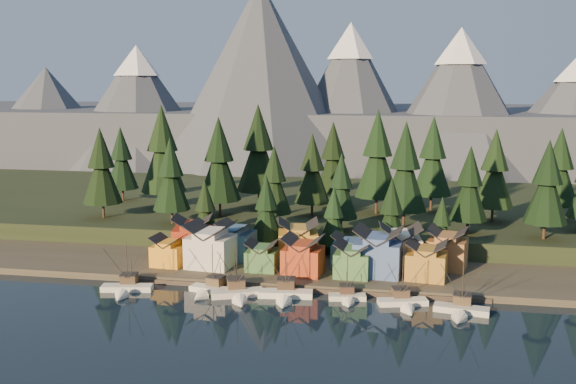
% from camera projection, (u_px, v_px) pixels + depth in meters
% --- Properties ---
extents(ground, '(500.00, 500.00, 0.00)m').
position_uv_depth(ground, '(284.00, 317.00, 122.00)').
color(ground, black).
rests_on(ground, ground).
extents(shore_strip, '(400.00, 50.00, 1.50)m').
position_uv_depth(shore_strip, '(313.00, 257.00, 160.65)').
color(shore_strip, '#373328').
rests_on(shore_strip, ground).
extents(hillside, '(420.00, 100.00, 6.00)m').
position_uv_depth(hillside, '(335.00, 210.00, 208.74)').
color(hillside, black).
rests_on(hillside, ground).
extents(dock, '(80.00, 4.00, 1.00)m').
position_uv_depth(dock, '(298.00, 287.00, 137.91)').
color(dock, '#4B3E36').
rests_on(dock, ground).
extents(mountain_ridge, '(560.00, 190.00, 90.00)m').
position_uv_depth(mountain_ridge, '(354.00, 118.00, 325.38)').
color(mountain_ridge, '#4C5462').
rests_on(mountain_ridge, ground).
extents(boat_0, '(11.43, 12.13, 11.69)m').
position_uv_depth(boat_0, '(125.00, 283.00, 135.81)').
color(boat_0, silver).
rests_on(boat_0, ground).
extents(boat_1, '(10.18, 10.68, 11.49)m').
position_uv_depth(boat_1, '(209.00, 284.00, 134.93)').
color(boat_1, silver).
rests_on(boat_1, ground).
extents(boat_2, '(11.55, 12.04, 12.46)m').
position_uv_depth(boat_2, '(238.00, 287.00, 132.18)').
color(boat_2, beige).
rests_on(boat_2, ground).
extents(boat_3, '(11.84, 12.69, 12.71)m').
position_uv_depth(boat_3, '(285.00, 288.00, 131.73)').
color(boat_3, white).
rests_on(boat_3, ground).
extents(boat_4, '(8.11, 8.65, 10.21)m').
position_uv_depth(boat_4, '(348.00, 291.00, 130.52)').
color(boat_4, beige).
rests_on(boat_4, ground).
extents(boat_5, '(10.56, 11.06, 11.05)m').
position_uv_depth(boat_5, '(404.00, 297.00, 127.24)').
color(boat_5, silver).
rests_on(boat_5, ground).
extents(boat_6, '(11.10, 11.77, 11.91)m').
position_uv_depth(boat_6, '(461.00, 303.00, 122.87)').
color(boat_6, beige).
rests_on(boat_6, ground).
extents(house_front_0, '(7.55, 7.19, 7.09)m').
position_uv_depth(house_front_0, '(168.00, 250.00, 150.35)').
color(house_front_0, orange).
rests_on(house_front_0, shore_strip).
extents(house_front_1, '(10.96, 10.59, 10.43)m').
position_uv_depth(house_front_1, '(211.00, 244.00, 149.18)').
color(house_front_1, silver).
rests_on(house_front_1, shore_strip).
extents(house_front_2, '(6.99, 7.04, 6.82)m').
position_uv_depth(house_front_2, '(262.00, 255.00, 146.75)').
color(house_front_2, '#3D6C3A').
rests_on(house_front_2, shore_strip).
extents(house_front_3, '(9.27, 8.90, 8.73)m').
position_uv_depth(house_front_3, '(303.00, 254.00, 143.39)').
color(house_front_3, '#A33619').
rests_on(house_front_3, shore_strip).
extents(house_front_4, '(8.11, 8.69, 7.88)m').
position_uv_depth(house_front_4, '(353.00, 258.00, 142.09)').
color(house_front_4, '#40703C').
rests_on(house_front_4, shore_strip).
extents(house_front_5, '(11.24, 10.41, 10.80)m').
position_uv_depth(house_front_5, '(378.00, 250.00, 142.74)').
color(house_front_5, '#3E5893').
rests_on(house_front_5, shore_strip).
extents(house_front_6, '(9.50, 9.10, 8.47)m').
position_uv_depth(house_front_6, '(427.00, 259.00, 140.01)').
color(house_front_6, olive).
rests_on(house_front_6, shore_strip).
extents(house_back_0, '(10.86, 10.56, 10.15)m').
position_uv_depth(house_back_0, '(193.00, 235.00, 157.66)').
color(house_back_0, maroon).
rests_on(house_back_0, shore_strip).
extents(house_back_1, '(9.17, 9.26, 9.20)m').
position_uv_depth(house_back_1, '(236.00, 239.00, 156.24)').
color(house_back_1, '#34587B').
rests_on(house_back_1, shore_strip).
extents(house_back_2, '(10.87, 10.26, 10.00)m').
position_uv_depth(house_back_2, '(298.00, 239.00, 154.06)').
color(house_back_2, '#B2842E').
rests_on(house_back_2, shore_strip).
extents(house_back_3, '(8.21, 7.39, 7.98)m').
position_uv_depth(house_back_3, '(349.00, 250.00, 148.61)').
color(house_back_3, '#325078').
rests_on(house_back_3, shore_strip).
extents(house_back_4, '(10.31, 9.98, 10.25)m').
position_uv_depth(house_back_4, '(400.00, 245.00, 147.85)').
color(house_back_4, silver).
rests_on(house_back_4, shore_strip).
extents(house_back_5, '(10.17, 10.25, 9.61)m').
position_uv_depth(house_back_5, '(447.00, 247.00, 147.55)').
color(house_back_5, '#956035').
rests_on(house_back_5, shore_strip).
extents(tree_hill_0, '(11.06, 11.06, 25.76)m').
position_uv_depth(tree_hill_0, '(101.00, 169.00, 179.97)').
color(tree_hill_0, '#332319').
rests_on(tree_hill_0, hillside).
extents(tree_hill_1, '(13.54, 13.54, 31.54)m').
position_uv_depth(tree_hill_1, '(163.00, 152.00, 192.82)').
color(tree_hill_1, '#332319').
rests_on(tree_hill_1, hillside).
extents(tree_hill_2, '(10.12, 10.12, 23.57)m').
position_uv_depth(tree_hill_2, '(171.00, 177.00, 172.41)').
color(tree_hill_2, '#332319').
rests_on(tree_hill_2, hillside).
extents(tree_hill_3, '(12.26, 12.26, 28.56)m').
position_uv_depth(tree_hill_3, '(219.00, 162.00, 181.81)').
color(tree_hill_3, '#332319').
rests_on(tree_hill_3, hillside).
extents(tree_hill_4, '(13.60, 13.60, 31.67)m').
position_uv_depth(tree_hill_4, '(258.00, 151.00, 194.64)').
color(tree_hill_4, '#332319').
rests_on(tree_hill_4, hillside).
extents(tree_hill_5, '(9.35, 9.35, 21.77)m').
position_uv_depth(tree_hill_5, '(274.00, 182.00, 169.56)').
color(tree_hill_5, '#332319').
rests_on(tree_hill_5, hillside).
extents(tree_hill_6, '(10.25, 10.25, 23.87)m').
position_uv_depth(tree_hill_6, '(312.00, 171.00, 182.49)').
color(tree_hill_6, '#332319').
rests_on(tree_hill_6, hillside).
extents(tree_hill_7, '(8.75, 8.75, 20.37)m').
position_uv_depth(tree_hill_7, '(341.00, 188.00, 164.56)').
color(tree_hill_7, '#332319').
rests_on(tree_hill_7, hillside).
extents(tree_hill_8, '(13.07, 13.07, 30.44)m').
position_uv_depth(tree_hill_8, '(377.00, 157.00, 185.48)').
color(tree_hill_8, '#332319').
rests_on(tree_hill_8, hillside).
extents(tree_hill_9, '(12.10, 12.10, 28.19)m').
position_uv_depth(tree_hill_9, '(405.00, 170.00, 167.79)').
color(tree_hill_9, '#332319').
rests_on(tree_hill_9, hillside).
extents(tree_hill_10, '(12.13, 12.13, 28.25)m').
position_uv_depth(tree_hill_10, '(433.00, 159.00, 190.60)').
color(tree_hill_10, '#332319').
rests_on(tree_hill_10, hillside).
extents(tree_hill_11, '(9.68, 9.68, 22.55)m').
position_uv_depth(tree_hill_11, '(469.00, 186.00, 160.63)').
color(tree_hill_11, '#332319').
rests_on(tree_hill_11, hillside).
extents(tree_hill_12, '(11.05, 11.05, 25.75)m').
position_uv_depth(tree_hill_12, '(495.00, 171.00, 174.43)').
color(tree_hill_12, '#332319').
rests_on(tree_hill_12, hillside).
extents(tree_hill_13, '(10.56, 10.56, 24.60)m').
position_uv_depth(tree_hill_13, '(547.00, 185.00, 155.32)').
color(tree_hill_13, '#332319').
rests_on(tree_hill_13, hillside).
extents(tree_hill_14, '(11.10, 11.10, 25.85)m').
position_uv_depth(tree_hill_14, '(559.00, 170.00, 177.05)').
color(tree_hill_14, '#332319').
rests_on(tree_hill_14, hillside).
extents(tree_hill_15, '(11.26, 11.26, 26.23)m').
position_uv_depth(tree_hill_15, '(333.00, 160.00, 198.04)').
color(tree_hill_15, '#332319').
rests_on(tree_hill_15, hillside).
extents(tree_hill_16, '(10.33, 10.33, 24.08)m').
position_uv_depth(tree_hill_16, '(121.00, 160.00, 206.40)').
color(tree_hill_16, '#332319').
rests_on(tree_hill_16, hillside).
extents(tree_shore_0, '(7.82, 7.82, 18.21)m').
position_uv_depth(tree_shore_0, '(205.00, 211.00, 163.79)').
color(tree_shore_0, '#332319').
rests_on(tree_shore_0, shore_strip).
extents(tree_shore_1, '(8.55, 8.55, 19.93)m').
position_uv_depth(tree_shore_1, '(266.00, 210.00, 160.80)').
color(tree_shore_1, '#332319').
rests_on(tree_shore_1, shore_strip).
extents(tree_shore_2, '(7.50, 7.50, 17.46)m').
position_uv_depth(tree_shore_2, '(334.00, 218.00, 158.02)').
color(tree_shore_2, '#332319').
rests_on(tree_shore_2, shore_strip).
extents(tree_shore_3, '(8.60, 8.60, 20.03)m').
position_uv_depth(tree_shore_3, '(391.00, 214.00, 155.30)').
color(tree_shore_3, '#332319').
rests_on(tree_shore_3, shore_strip).
extents(tree_shore_4, '(6.78, 6.78, 15.79)m').
position_uv_depth(tree_shore_4, '(442.00, 226.00, 153.57)').
color(tree_shore_4, '#332319').
rests_on(tree_shore_4, shore_strip).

